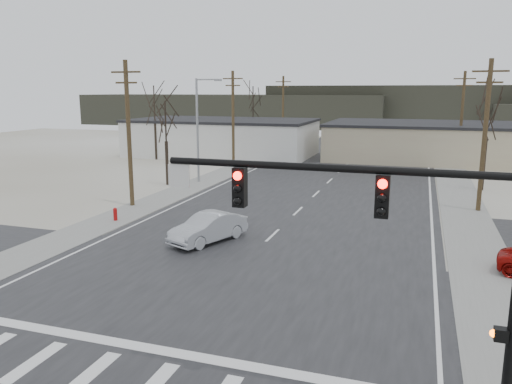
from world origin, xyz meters
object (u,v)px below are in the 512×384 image
sedan_crossing (208,228)px  car_far_b (330,140)px  fire_hydrant (115,214)px  car_far_a (384,152)px  traffic_signal_mast (430,239)px

sedan_crossing → car_far_b: sedan_crossing is taller
fire_hydrant → car_far_a: 38.11m
car_far_a → car_far_b: size_ratio=1.24×
car_far_b → traffic_signal_mast: bearing=-101.5°
traffic_signal_mast → fire_hydrant: traffic_signal_mast is taller
traffic_signal_mast → car_far_a: (-4.44, 49.78, -3.96)m
fire_hydrant → car_far_b: size_ratio=0.23×
car_far_a → sedan_crossing: bearing=57.7°
traffic_signal_mast → car_far_a: 50.13m
traffic_signal_mast → sedan_crossing: traffic_signal_mast is taller
car_far_a → traffic_signal_mast: bearing=72.4°
fire_hydrant → car_far_b: bearing=84.6°
car_far_b → car_far_a: bearing=-80.5°
traffic_signal_mast → car_far_a: traffic_signal_mast is taller
traffic_signal_mast → fire_hydrant: 23.39m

